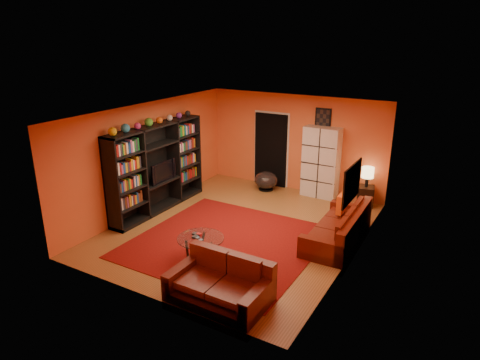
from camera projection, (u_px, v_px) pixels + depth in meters
The scene contains 20 objects.
floor at pixel (239, 228), 9.51m from camera, with size 6.00×6.00×0.00m, color brown.
ceiling at pixel (239, 112), 8.66m from camera, with size 6.00×6.00×0.00m, color white.
wall_back at pixel (295, 143), 11.54m from camera, with size 6.00×6.00×0.00m, color #E16131.
wall_front at pixel (143, 225), 6.63m from camera, with size 6.00×6.00×0.00m, color #E16131.
wall_left at pixel (149, 157), 10.26m from camera, with size 6.00×6.00×0.00m, color #E16131.
wall_right at pixel (356, 194), 7.90m from camera, with size 6.00×6.00×0.00m, color #E16131.
rug at pixel (227, 242), 8.88m from camera, with size 3.60×3.60×0.01m, color #5E0B0A.
doorway at pixel (271, 150), 11.93m from camera, with size 0.95×0.10×2.04m, color black.
wall_art_right at pixel (352, 183), 7.57m from camera, with size 0.03×1.00×0.70m, color black.
wall_art_back at pixel (323, 118), 10.92m from camera, with size 0.42×0.03×0.52m, color black.
entertainment_unit at pixel (157, 168), 10.24m from camera, with size 0.45×3.00×2.10m, color black.
tv at pixel (161, 171), 10.29m from camera, with size 0.11×0.86×0.49m, color black.
sofa at pixel (341, 229), 8.82m from camera, with size 0.94×2.22×0.85m.
loveseat at pixel (222, 283), 6.93m from camera, with size 1.61×0.98×0.85m.
throw_pillow at pixel (342, 203), 9.24m from camera, with size 0.12×0.42×0.42m, color orange.
coffee_table at pixel (201, 240), 8.09m from camera, with size 0.89×0.89×0.45m.
storage_cabinet at pixel (321, 162), 11.10m from camera, with size 0.93×0.41×1.86m, color silver.
bowl_chair at pixel (266, 180), 11.74m from camera, with size 0.63×0.63×0.52m.
side_table at pixel (365, 196), 10.70m from camera, with size 0.40×0.40×0.50m, color black.
table_lamp at pixel (368, 173), 10.51m from camera, with size 0.30×0.30×0.50m.
Camera 1 is at (4.33, -7.47, 4.13)m, focal length 32.00 mm.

